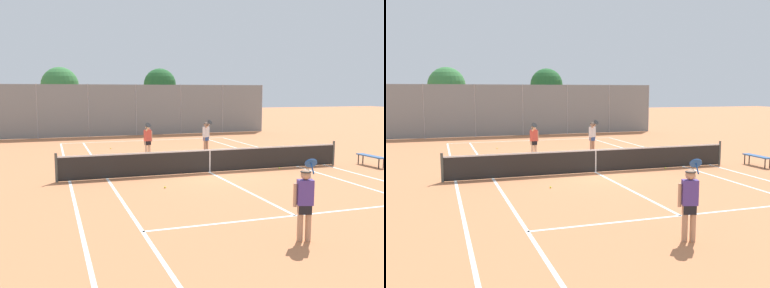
% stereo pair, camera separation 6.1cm
% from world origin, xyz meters
% --- Properties ---
extents(ground_plane, '(120.00, 120.00, 0.00)m').
position_xyz_m(ground_plane, '(0.00, 0.00, 0.00)').
color(ground_plane, '#CC7A4C').
extents(court_line_markings, '(11.10, 23.90, 0.01)m').
position_xyz_m(court_line_markings, '(0.00, 0.00, 0.00)').
color(court_line_markings, white).
rests_on(court_line_markings, ground).
extents(tennis_net, '(12.00, 0.10, 1.07)m').
position_xyz_m(tennis_net, '(0.00, 0.00, 0.51)').
color(tennis_net, '#474C47').
rests_on(tennis_net, ground).
extents(player_near_side, '(0.82, 0.70, 1.77)m').
position_xyz_m(player_near_side, '(-0.87, -8.13, 0.93)').
color(player_near_side, tan).
rests_on(player_near_side, ground).
extents(player_far_left, '(0.51, 0.85, 1.77)m').
position_xyz_m(player_far_left, '(-1.51, 4.72, 0.93)').
color(player_far_left, beige).
rests_on(player_far_left, ground).
extents(player_far_right, '(0.43, 0.90, 1.77)m').
position_xyz_m(player_far_right, '(1.88, 5.51, 0.93)').
color(player_far_right, tan).
rests_on(player_far_right, ground).
extents(loose_tennis_ball_0, '(0.07, 0.07, 0.07)m').
position_xyz_m(loose_tennis_ball_0, '(-3.67, 2.27, 0.03)').
color(loose_tennis_ball_0, '#D1DB33').
rests_on(loose_tennis_ball_0, ground).
extents(loose_tennis_ball_2, '(0.07, 0.07, 0.07)m').
position_xyz_m(loose_tennis_ball_2, '(-2.46, -2.18, 0.03)').
color(loose_tennis_ball_2, '#D1DB33').
rests_on(loose_tennis_ball_2, ground).
extents(loose_tennis_ball_3, '(0.07, 0.07, 0.07)m').
position_xyz_m(loose_tennis_ball_3, '(-2.86, 8.45, 0.03)').
color(loose_tennis_ball_3, '#D1DB33').
rests_on(loose_tennis_ball_3, ground).
extents(loose_tennis_ball_4, '(0.07, 0.07, 0.07)m').
position_xyz_m(loose_tennis_ball_4, '(3.11, -0.17, 0.03)').
color(loose_tennis_ball_4, '#D1DB33').
rests_on(loose_tennis_ball_4, ground).
extents(courtside_bench, '(0.36, 1.50, 0.47)m').
position_xyz_m(courtside_bench, '(7.30, -0.82, 0.41)').
color(courtside_bench, '#33598C').
rests_on(courtside_bench, ground).
extents(back_fence, '(20.81, 0.08, 3.78)m').
position_xyz_m(back_fence, '(0.00, 15.36, 1.89)').
color(back_fence, gray).
rests_on(back_fence, ground).
extents(tree_behind_left, '(2.88, 2.88, 5.14)m').
position_xyz_m(tree_behind_left, '(-5.16, 18.94, 3.60)').
color(tree_behind_left, brown).
rests_on(tree_behind_left, ground).
extents(tree_behind_right, '(2.60, 2.60, 5.10)m').
position_xyz_m(tree_behind_right, '(2.38, 17.90, 3.71)').
color(tree_behind_right, brown).
rests_on(tree_behind_right, ground).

